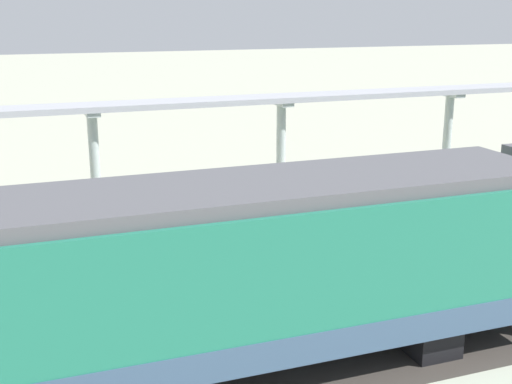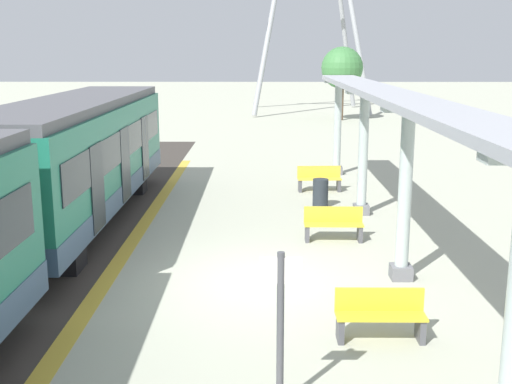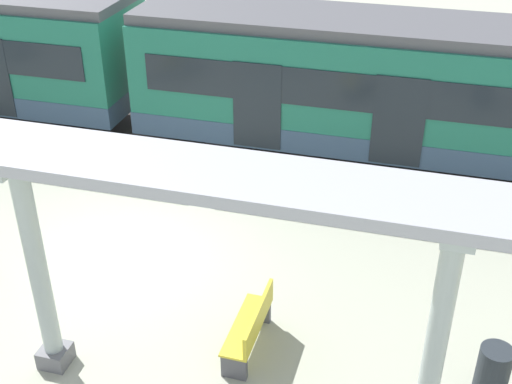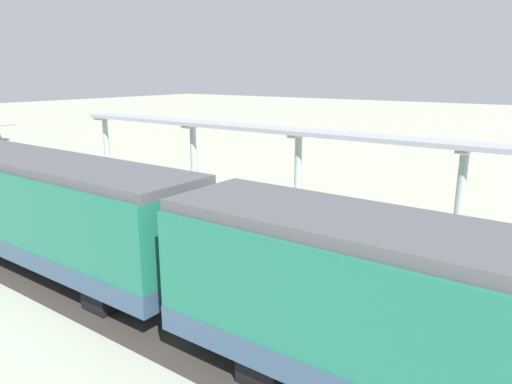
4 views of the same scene
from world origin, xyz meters
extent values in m
plane|color=#AAAC97|center=(0.00, 0.00, 0.00)|extent=(176.00, 176.00, 0.00)
cube|color=gold|center=(-3.26, 0.00, 0.00)|extent=(0.37, 30.29, 0.01)
cube|color=#38332D|center=(-5.05, 0.00, 0.00)|extent=(3.20, 42.29, 0.01)
cube|color=black|center=(-5.05, -4.39, 0.32)|extent=(2.21, 0.90, 0.64)
cube|color=#1F725A|center=(-5.05, 4.65, 1.94)|extent=(2.60, 12.41, 2.60)
cube|color=#364F6C|center=(-5.05, 4.65, 0.92)|extent=(2.63, 12.43, 0.55)
cube|color=#515156|center=(-5.05, 4.65, 3.36)|extent=(2.39, 12.41, 0.24)
cube|color=#1E262D|center=(-3.73, 4.65, 2.25)|extent=(0.03, 11.42, 0.84)
cube|color=#1E262D|center=(-3.73, 1.54, 1.69)|extent=(0.04, 1.10, 2.00)
cube|color=#1E262D|center=(-3.73, 4.65, 1.69)|extent=(0.04, 1.10, 2.00)
cube|color=black|center=(-5.05, 0.68, 0.32)|extent=(2.21, 0.90, 0.64)
cube|color=slate|center=(3.00, 0.17, 0.15)|extent=(0.44, 0.44, 0.30)
cylinder|color=#ABB8B5|center=(3.00, 0.17, 1.92)|extent=(0.28, 0.28, 3.25)
cube|color=#ABB8B5|center=(3.00, 0.17, 3.61)|extent=(1.10, 0.36, 0.12)
cylinder|color=#ABB8B5|center=(3.00, 5.70, 1.92)|extent=(0.28, 0.28, 3.25)
cube|color=#ABB8B5|center=(3.00, 5.70, 3.61)|extent=(1.10, 0.36, 0.12)
cube|color=#A8AAB2|center=(3.00, 0.10, 3.75)|extent=(1.20, 24.62, 0.16)
cube|color=gold|center=(1.87, 2.93, 0.44)|extent=(1.51, 0.46, 0.04)
cube|color=gold|center=(1.87, 3.12, 0.66)|extent=(1.50, 0.08, 0.40)
cube|color=#4C4C51|center=(2.54, 2.92, 0.21)|extent=(0.11, 0.40, 0.42)
cube|color=#4C4C51|center=(1.20, 2.94, 0.21)|extent=(0.11, 0.40, 0.42)
cylinder|color=#262C32|center=(1.87, 6.62, 0.44)|extent=(0.48, 0.48, 0.88)
camera|label=1|loc=(-15.25, 7.69, 6.29)|focal=46.69mm
camera|label=2|loc=(0.00, -12.81, 4.76)|focal=45.07mm
camera|label=3|loc=(9.51, 5.20, 7.57)|focal=46.91mm
camera|label=4|loc=(-12.46, -9.04, 5.93)|focal=33.08mm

